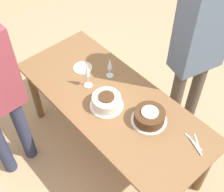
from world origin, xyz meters
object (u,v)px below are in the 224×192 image
cake_center_white (107,101)px  person_cutting (200,43)px  wine_glass_near (87,72)px  cake_front_chocolate (149,116)px  wine_glass_far (110,65)px

cake_center_white → person_cutting: size_ratio=0.15×
cake_center_white → person_cutting: 0.84m
wine_glass_near → person_cutting: bearing=-124.9°
cake_front_chocolate → wine_glass_near: size_ratio=1.15×
cake_front_chocolate → wine_glass_far: bearing=-9.5°
wine_glass_far → person_cutting: bearing=-132.4°
wine_glass_near → wine_glass_far: 0.21m
cake_center_white → cake_front_chocolate: (-0.32, -0.14, -0.00)m
cake_center_white → wine_glass_near: size_ratio=1.12×
cake_center_white → person_cutting: (-0.23, -0.74, 0.31)m
cake_center_white → person_cutting: person_cutting is taller
wine_glass_near → cake_center_white: bearing=174.1°
wine_glass_near → person_cutting: size_ratio=0.13×
wine_glass_far → person_cutting: size_ratio=0.11×
wine_glass_near → wine_glass_far: size_ratio=1.21×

